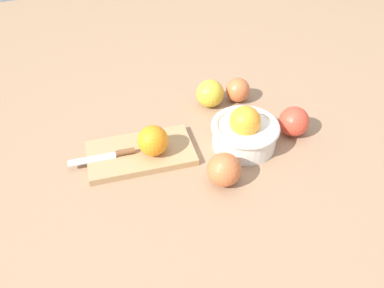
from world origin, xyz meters
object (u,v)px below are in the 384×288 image
cutting_board (141,153)px  apple_back_center (224,170)px  orange_on_board (153,141)px  apple_back_left (294,122)px  apple_front_left (210,93)px  apple_front_left_2 (238,90)px  knife (111,155)px  bowl (245,131)px

cutting_board → apple_back_center: bearing=134.8°
orange_on_board → apple_back_left: bearing=173.7°
orange_on_board → apple_back_center: (-0.12, 0.13, -0.02)m
apple_back_center → apple_front_left: apple_front_left is taller
cutting_board → apple_back_center: (-0.15, 0.15, 0.03)m
orange_on_board → apple_front_left: orange_on_board is taller
cutting_board → apple_front_left_2: apple_front_left_2 is taller
apple_front_left → apple_front_left_2: apple_front_left is taller
knife → apple_front_left: apple_front_left is taller
bowl → apple_back_center: bearing=44.3°
apple_back_center → orange_on_board: bearing=-47.6°
bowl → cutting_board: bowl is taller
apple_front_left_2 → apple_back_left: bearing=108.8°
bowl → cutting_board: size_ratio=0.66×
orange_on_board → apple_back_left: (-0.36, 0.04, -0.01)m
apple_front_left_2 → bowl: bearing=68.3°
bowl → apple_front_left: 0.19m
apple_front_left → apple_back_left: bearing=127.1°
cutting_board → orange_on_board: size_ratio=3.48×
bowl → apple_front_left: bearing=-86.9°
bowl → cutting_board: 0.26m
apple_back_center → apple_front_left: size_ratio=0.98×
orange_on_board → apple_front_left_2: 0.33m
orange_on_board → apple_front_left_2: size_ratio=1.05×
bowl → orange_on_board: size_ratio=2.30×
apple_back_left → apple_front_left_2: bearing=-71.2°
apple_front_left_2 → apple_back_center: bearing=58.4°
knife → bowl: bearing=170.1°
knife → apple_front_left: (-0.31, -0.13, 0.02)m
knife → orange_on_board: bearing=168.0°
knife → apple_back_left: bearing=172.4°
bowl → apple_back_center: 0.14m
cutting_board → apple_front_left: apple_front_left is taller
bowl → cutting_board: (0.25, -0.05, -0.03)m
cutting_board → bowl: bearing=168.1°
apple_back_center → knife: bearing=-35.1°
cutting_board → orange_on_board: orange_on_board is taller
apple_back_left → apple_back_center: bearing=21.4°
bowl → apple_back_left: size_ratio=2.18×
cutting_board → knife: knife is taller
orange_on_board → apple_front_left: size_ratio=0.93×
apple_back_center → apple_back_left: size_ratio=0.99×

